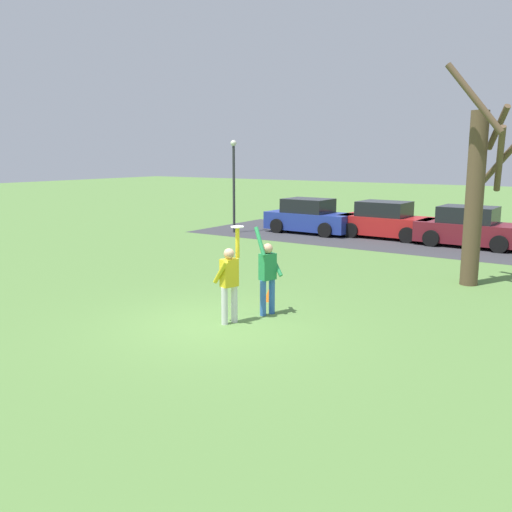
{
  "coord_description": "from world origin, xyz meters",
  "views": [
    {
      "loc": [
        7.11,
        -9.08,
        3.61
      ],
      "look_at": [
        0.31,
        0.97,
        1.38
      ],
      "focal_mm": 38.91,
      "sensor_mm": 36.0,
      "label": 1
    }
  ],
  "objects": [
    {
      "name": "frisbee_disc",
      "position": [
        0.22,
        0.4,
        2.09
      ],
      "size": [
        0.28,
        0.28,
        0.02
      ],
      "primitive_type": "cylinder",
      "color": "white",
      "rests_on": "person_catcher"
    },
    {
      "name": "person_defender",
      "position": [
        0.47,
        1.21,
        0.98
      ],
      "size": [
        0.55,
        0.63,
        2.04
      ],
      "rotation": [
        0.0,
        0.0,
        4.41
      ],
      "color": "#3366B7",
      "rests_on": "ground_plane"
    },
    {
      "name": "person_catcher",
      "position": [
        0.15,
        0.19,
        0.98
      ],
      "size": [
        0.48,
        0.59,
        2.08
      ],
      "rotation": [
        0.0,
        0.0,
        1.27
      ],
      "color": "silver",
      "rests_on": "ground_plane"
    },
    {
      "name": "bare_tree_tall",
      "position": [
        3.61,
        6.89,
        2.68
      ],
      "size": [
        2.18,
        2.2,
        5.96
      ],
      "color": "brown",
      "rests_on": "ground_plane"
    },
    {
      "name": "parked_car_blue",
      "position": [
        -5.22,
        13.64,
        0.73
      ],
      "size": [
        4.14,
        2.12,
        1.59
      ],
      "rotation": [
        0.0,
        0.0,
        -0.02
      ],
      "color": "#233893",
      "rests_on": "ground_plane"
    },
    {
      "name": "field_cone_orange",
      "position": [
        -0.15,
        2.23,
        0.16
      ],
      "size": [
        0.26,
        0.26,
        0.32
      ],
      "primitive_type": "cone",
      "color": "orange",
      "rests_on": "ground_plane"
    },
    {
      "name": "parked_car_red",
      "position": [
        -1.7,
        14.14,
        0.73
      ],
      "size": [
        4.14,
        2.12,
        1.59
      ],
      "rotation": [
        0.0,
        0.0,
        -0.02
      ],
      "color": "red",
      "rests_on": "ground_plane"
    },
    {
      "name": "lamppost_by_lot",
      "position": [
        -8.22,
        11.75,
        2.59
      ],
      "size": [
        0.28,
        0.28,
        4.26
      ],
      "color": "#2D2D33",
      "rests_on": "ground_plane"
    },
    {
      "name": "parking_strip",
      "position": [
        0.24,
        13.75,
        0.0
      ],
      "size": [
        20.91,
        6.4,
        0.01
      ],
      "primitive_type": "cube",
      "color": "#38383D",
      "rests_on": "ground_plane"
    },
    {
      "name": "parked_car_maroon",
      "position": [
        1.93,
        13.76,
        0.73
      ],
      "size": [
        4.14,
        2.12,
        1.59
      ],
      "rotation": [
        0.0,
        0.0,
        -0.02
      ],
      "color": "maroon",
      "rests_on": "ground_plane"
    },
    {
      "name": "ground_plane",
      "position": [
        0.0,
        0.0,
        0.0
      ],
      "size": [
        120.0,
        120.0,
        0.0
      ],
      "primitive_type": "plane",
      "color": "#567F3D"
    }
  ]
}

